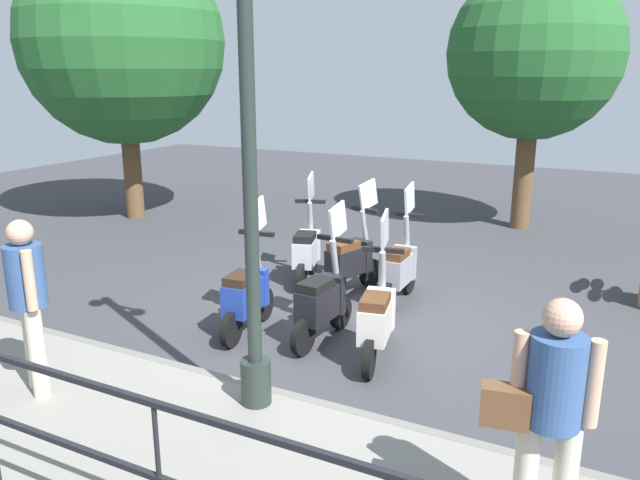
# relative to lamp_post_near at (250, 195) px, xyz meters

# --- Properties ---
(ground_plane) EXTENTS (28.00, 28.00, 0.00)m
(ground_plane) POSITION_rel_lamp_post_near_xyz_m (2.40, 0.20, -1.99)
(ground_plane) COLOR #38383D
(promenade_walkway) EXTENTS (2.20, 20.00, 0.15)m
(promenade_walkway) POSITION_rel_lamp_post_near_xyz_m (-0.75, 0.20, -1.91)
(promenade_walkway) COLOR gray
(promenade_walkway) RESTS_ON ground_plane
(fence_railing) EXTENTS (0.04, 16.03, 1.07)m
(fence_railing) POSITION_rel_lamp_post_near_xyz_m (-1.80, 0.20, -1.08)
(fence_railing) COLOR black
(fence_railing) RESTS_ON promenade_walkway
(lamp_post_near) EXTENTS (0.26, 0.90, 4.16)m
(lamp_post_near) POSITION_rel_lamp_post_near_xyz_m (0.00, 0.00, 0.00)
(lamp_post_near) COLOR #232D28
(lamp_post_near) RESTS_ON promenade_walkway
(pedestrian_with_bag) EXTENTS (0.37, 0.64, 1.59)m
(pedestrian_with_bag) POSITION_rel_lamp_post_near_xyz_m (-0.64, -2.43, -0.91)
(pedestrian_with_bag) COLOR beige
(pedestrian_with_bag) RESTS_ON promenade_walkway
(pedestrian_distant) EXTENTS (0.44, 0.44, 1.59)m
(pedestrian_distant) POSITION_rel_lamp_post_near_xyz_m (-0.72, 1.85, -0.91)
(pedestrian_distant) COLOR beige
(pedestrian_distant) RESTS_ON promenade_walkway
(tree_large) EXTENTS (3.95, 3.95, 5.46)m
(tree_large) POSITION_rel_lamp_post_near_xyz_m (5.41, 6.43, 1.49)
(tree_large) COLOR brown
(tree_large) RESTS_ON ground_plane
(tree_distant) EXTENTS (3.13, 3.13, 4.82)m
(tree_distant) POSITION_rel_lamp_post_near_xyz_m (8.14, -0.82, 1.25)
(tree_distant) COLOR brown
(tree_distant) RESTS_ON ground_plane
(scooter_near_0) EXTENTS (1.22, 0.49, 1.54)m
(scooter_near_0) POSITION_rel_lamp_post_near_xyz_m (1.52, -0.51, -1.50)
(scooter_near_0) COLOR black
(scooter_near_0) RESTS_ON ground_plane
(scooter_near_1) EXTENTS (1.23, 0.44, 1.54)m
(scooter_near_1) POSITION_rel_lamp_post_near_xyz_m (1.69, 0.21, -1.50)
(scooter_near_1) COLOR black
(scooter_near_1) RESTS_ON ground_plane
(scooter_near_2) EXTENTS (1.23, 0.44, 1.54)m
(scooter_near_2) POSITION_rel_lamp_post_near_xyz_m (1.51, 1.08, -1.50)
(scooter_near_2) COLOR black
(scooter_near_2) RESTS_ON ground_plane
(scooter_far_0) EXTENTS (1.23, 0.44, 1.54)m
(scooter_far_0) POSITION_rel_lamp_post_near_xyz_m (3.20, -0.13, -1.50)
(scooter_far_0) COLOR black
(scooter_far_0) RESTS_ON ground_plane
(scooter_far_1) EXTENTS (1.20, 0.54, 1.54)m
(scooter_far_1) POSITION_rel_lamp_post_near_xyz_m (3.24, 0.57, -1.50)
(scooter_far_1) COLOR black
(scooter_far_1) RESTS_ON ground_plane
(scooter_far_2) EXTENTS (1.20, 0.55, 1.54)m
(scooter_far_2) POSITION_rel_lamp_post_near_xyz_m (3.40, 1.32, -1.50)
(scooter_far_2) COLOR black
(scooter_far_2) RESTS_ON ground_plane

